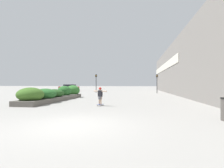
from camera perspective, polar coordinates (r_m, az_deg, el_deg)
ground_plane at (r=6.58m, az=-12.98°, el=-13.03°), size 300.00×300.00×0.00m
building_wall_right at (r=26.16m, az=20.24°, el=5.03°), size 0.67×48.01×7.65m
planter_box at (r=16.61m, az=-18.30°, el=-3.25°), size 1.95×9.49×1.37m
skateboard at (r=12.06m, az=-3.89°, el=-6.80°), size 0.43×0.60×0.10m
skateboarder at (r=12.00m, az=-3.89°, el=-3.27°), size 1.02×0.54×1.18m
car_leftmost at (r=40.46m, az=-13.81°, el=-1.13°), size 4.26×1.95×1.48m
car_center_left at (r=37.06m, az=28.52°, el=-1.11°), size 4.38×1.98×1.59m
traffic_light_left at (r=31.60m, az=-5.22°, el=1.27°), size 0.28×0.30×3.29m
traffic_light_right at (r=30.45m, az=14.48°, el=1.17°), size 0.28×0.30×3.15m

